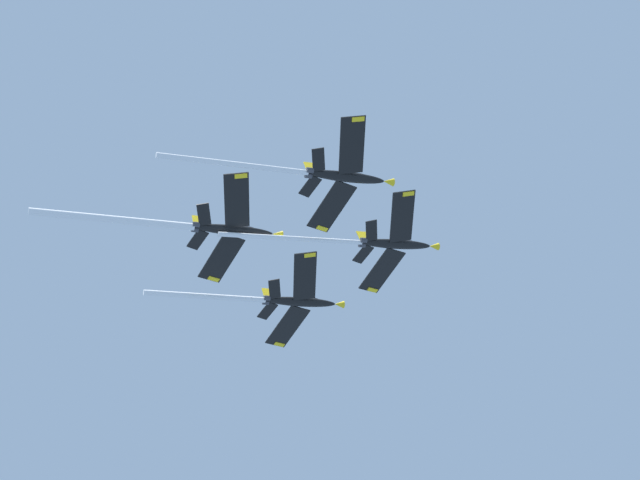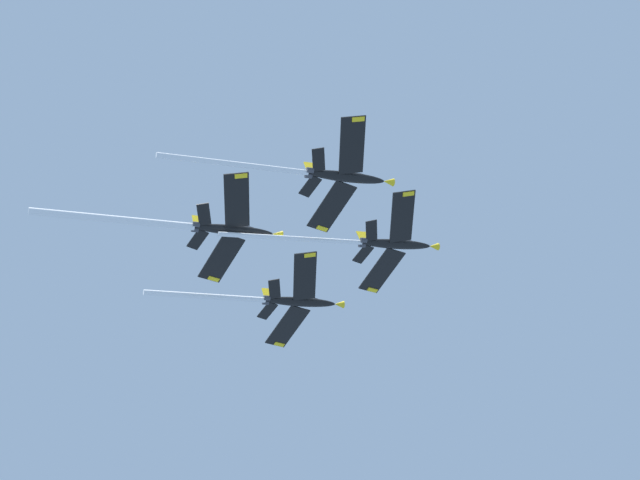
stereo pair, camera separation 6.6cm
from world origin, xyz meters
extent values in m
ellipsoid|color=black|center=(6.30, 29.81, 112.92)|extent=(11.19, 7.22, 4.54)
cone|color=yellow|center=(11.93, 32.96, 114.72)|extent=(2.21, 1.96, 1.59)
ellipsoid|color=black|center=(7.92, 30.72, 114.06)|extent=(3.05, 2.31, 1.62)
cube|color=black|center=(3.06, 34.07, 112.60)|extent=(8.73, 8.97, 1.16)
cube|color=yellow|center=(0.78, 37.49, 112.64)|extent=(1.77, 1.72, 0.60)
cube|color=black|center=(8.24, 24.82, 112.60)|extent=(5.76, 9.61, 1.16)
cube|color=yellow|center=(9.96, 21.09, 112.64)|extent=(1.89, 1.14, 0.60)
cube|color=black|center=(0.98, 29.45, 111.57)|extent=(3.85, 3.75, 0.64)
cube|color=black|center=(3.21, 25.47, 111.57)|extent=(2.44, 3.88, 0.64)
cube|color=yellow|center=(1.93, 27.37, 112.97)|extent=(2.76, 1.65, 3.34)
cylinder|color=#38383D|center=(1.23, 27.49, 111.26)|extent=(1.42, 1.27, 1.04)
cylinder|color=#38383D|center=(1.67, 26.70, 111.26)|extent=(1.42, 1.27, 1.04)
cylinder|color=white|center=(-8.28, 21.65, 108.14)|extent=(19.63, 11.41, 6.81)
ellipsoid|color=black|center=(-10.66, 35.09, 110.16)|extent=(11.12, 7.44, 4.30)
cone|color=yellow|center=(-5.07, 38.38, 111.82)|extent=(2.20, 1.97, 1.56)
ellipsoid|color=black|center=(-9.04, 36.05, 111.26)|extent=(3.04, 2.35, 1.57)
cube|color=black|center=(-13.99, 39.28, 109.87)|extent=(8.83, 8.90, 1.09)
cube|color=yellow|center=(-16.35, 42.65, 109.91)|extent=(1.76, 1.74, 0.56)
cube|color=black|center=(-8.62, 30.14, 109.87)|extent=(5.94, 9.63, 1.09)
cube|color=yellow|center=(-6.82, 26.45, 109.91)|extent=(1.90, 1.17, 0.56)
cube|color=black|center=(-15.99, 34.60, 108.92)|extent=(3.88, 3.72, 0.60)
cube|color=black|center=(-13.68, 30.67, 108.92)|extent=(2.52, 3.90, 0.60)
cube|color=yellow|center=(-14.97, 32.56, 110.33)|extent=(2.69, 1.69, 3.31)
cylinder|color=#38383D|center=(-15.71, 32.65, 108.62)|extent=(1.41, 1.28, 1.02)
cylinder|color=#38383D|center=(-15.25, 31.87, 108.62)|extent=(1.41, 1.28, 1.02)
cylinder|color=white|center=(-23.64, 27.46, 106.20)|extent=(16.61, 10.26, 5.60)
ellipsoid|color=black|center=(1.85, 14.42, 109.97)|extent=(11.19, 7.35, 4.16)
cone|color=yellow|center=(7.50, 17.66, 111.55)|extent=(2.19, 1.96, 1.54)
ellipsoid|color=black|center=(3.50, 15.37, 111.05)|extent=(3.04, 2.33, 1.54)
cube|color=black|center=(-1.44, 18.65, 109.68)|extent=(8.79, 8.95, 1.05)
cube|color=yellow|center=(-3.75, 22.05, 109.73)|extent=(1.77, 1.74, 0.54)
cube|color=black|center=(3.83, 9.45, 109.68)|extent=(5.86, 9.63, 1.05)
cube|color=yellow|center=(5.59, 5.74, 109.73)|extent=(1.90, 1.16, 0.54)
cube|color=black|center=(-3.50, 13.99, 108.79)|extent=(3.87, 3.74, 0.58)
cube|color=black|center=(-1.23, 10.03, 108.79)|extent=(2.49, 3.89, 0.58)
cube|color=yellow|center=(-2.48, 11.94, 110.19)|extent=(2.69, 1.64, 3.29)
cylinder|color=#38383D|center=(-3.24, 12.03, 108.50)|extent=(1.40, 1.27, 1.01)
cylinder|color=#38383D|center=(-2.79, 11.24, 108.50)|extent=(1.40, 1.27, 1.01)
cylinder|color=white|center=(-12.31, 6.31, 105.90)|extent=(18.80, 11.23, 5.87)
ellipsoid|color=black|center=(-16.06, 17.59, 107.29)|extent=(11.16, 7.41, 4.18)
cone|color=yellow|center=(-10.44, 20.87, 108.89)|extent=(2.19, 1.96, 1.55)
ellipsoid|color=black|center=(-14.42, 18.55, 108.38)|extent=(3.04, 2.34, 1.54)
cube|color=black|center=(-19.38, 21.79, 107.01)|extent=(8.82, 8.92, 1.05)
cube|color=yellow|center=(-21.72, 25.18, 107.05)|extent=(1.76, 1.74, 0.54)
cube|color=black|center=(-14.05, 12.64, 107.01)|extent=(5.92, 9.63, 1.05)
cube|color=yellow|center=(-12.26, 8.93, 107.05)|extent=(1.90, 1.17, 0.54)
cube|color=black|center=(-21.41, 17.12, 106.10)|extent=(3.87, 3.73, 0.58)
cube|color=black|center=(-19.11, 13.18, 106.10)|extent=(2.51, 3.90, 0.58)
cube|color=yellow|center=(-20.38, 15.08, 107.51)|extent=(2.68, 1.66, 3.29)
cylinder|color=#38383D|center=(-21.14, 15.16, 105.82)|extent=(1.41, 1.28, 1.01)
cylinder|color=#38383D|center=(-20.68, 14.38, 105.82)|extent=(1.41, 1.28, 1.01)
cylinder|color=white|center=(-30.68, 9.08, 103.05)|extent=(19.94, 12.22, 6.47)
camera|label=1|loc=(13.40, -46.00, 1.56)|focal=48.04mm
camera|label=2|loc=(13.34, -46.01, 1.56)|focal=48.04mm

